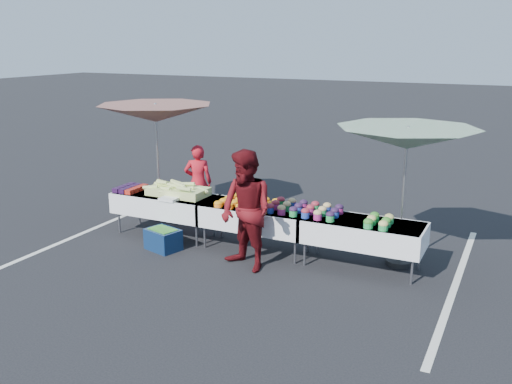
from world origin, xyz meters
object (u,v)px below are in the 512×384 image
at_px(table_right, 363,232).
at_px(customer, 246,211).
at_px(umbrella_left, 156,114).
at_px(storage_bin, 163,239).
at_px(table_left, 165,203).
at_px(umbrella_right, 407,139).
at_px(table_center, 256,216).
at_px(vendor, 198,182).

xyz_separation_m(table_right, customer, (-1.58, -0.79, 0.34)).
distance_m(table_right, umbrella_left, 4.61).
height_order(table_right, storage_bin, table_right).
distance_m(table_left, umbrella_right, 4.34).
xyz_separation_m(umbrella_left, umbrella_right, (4.79, -0.40, -0.06)).
relative_size(table_center, umbrella_right, 0.82).
xyz_separation_m(customer, umbrella_right, (2.07, 1.19, 1.06)).
distance_m(table_left, vendor, 1.09).
bearing_deg(table_left, customer, -21.32).
height_order(table_center, table_right, same).
distance_m(table_right, vendor, 3.73).
xyz_separation_m(table_right, storage_bin, (-3.20, -0.67, -0.40)).
bearing_deg(table_right, table_left, 180.00).
xyz_separation_m(table_left, customer, (2.02, -0.79, 0.34)).
distance_m(table_left, table_right, 3.60).
distance_m(table_center, customer, 0.89).
bearing_deg(table_left, table_center, 0.00).
xyz_separation_m(table_left, vendor, (0.03, 1.08, 0.15)).
height_order(table_right, customer, customer).
bearing_deg(umbrella_right, storage_bin, -163.85).
distance_m(table_left, storage_bin, 0.88).
bearing_deg(umbrella_left, storage_bin, -53.18).
xyz_separation_m(customer, storage_bin, (-1.62, 0.12, -0.74)).
bearing_deg(vendor, storage_bin, 77.22).
bearing_deg(table_right, umbrella_right, 39.02).
distance_m(umbrella_left, storage_bin, 2.61).
distance_m(umbrella_left, umbrella_right, 4.81).
bearing_deg(table_left, vendor, 88.51).
relative_size(table_right, umbrella_right, 0.82).
relative_size(table_center, vendor, 1.27).
height_order(table_right, vendor, vendor).
bearing_deg(vendor, table_left, 63.73).
bearing_deg(storage_bin, table_center, 41.72).
relative_size(table_right, vendor, 1.27).
relative_size(table_left, customer, 1.01).
height_order(umbrella_right, storage_bin, umbrella_right).
distance_m(vendor, umbrella_right, 4.31).
bearing_deg(umbrella_left, vendor, 21.10).
bearing_deg(table_right, umbrella_left, 169.46).
bearing_deg(table_left, umbrella_right, 5.58).
bearing_deg(customer, table_left, -179.34).
relative_size(table_center, storage_bin, 2.90).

